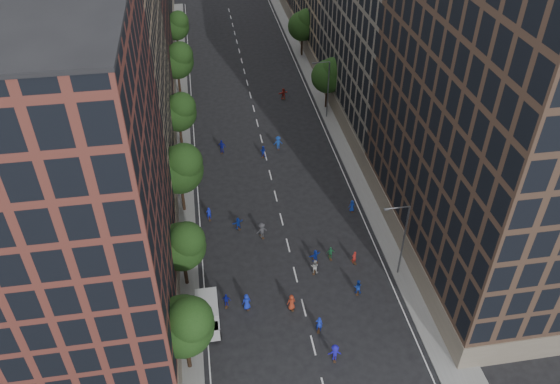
# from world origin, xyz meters

# --- Properties ---
(ground) EXTENTS (240.00, 240.00, 0.00)m
(ground) POSITION_xyz_m (0.00, 40.00, 0.00)
(ground) COLOR black
(ground) RESTS_ON ground
(sidewalk_left) EXTENTS (4.00, 105.00, 0.15)m
(sidewalk_left) POSITION_xyz_m (-12.00, 47.50, 0.07)
(sidewalk_left) COLOR slate
(sidewalk_left) RESTS_ON ground
(sidewalk_right) EXTENTS (4.00, 105.00, 0.15)m
(sidewalk_right) POSITION_xyz_m (12.00, 47.50, 0.07)
(sidewalk_right) COLOR slate
(sidewalk_right) RESTS_ON ground
(bldg_left_a) EXTENTS (14.00, 22.00, 30.00)m
(bldg_left_a) POSITION_xyz_m (-19.00, 11.00, 15.00)
(bldg_left_a) COLOR #5D2B23
(bldg_left_a) RESTS_ON ground
(bldg_left_b) EXTENTS (14.00, 26.00, 34.00)m
(bldg_left_b) POSITION_xyz_m (-19.00, 35.00, 17.00)
(bldg_left_b) COLOR #957F61
(bldg_left_b) RESTS_ON ground
(bldg_left_c) EXTENTS (14.00, 20.00, 28.00)m
(bldg_left_c) POSITION_xyz_m (-19.00, 58.00, 14.00)
(bldg_left_c) COLOR #5D2B23
(bldg_left_c) RESTS_ON ground
(bldg_right_a) EXTENTS (14.00, 30.00, 36.00)m
(bldg_right_a) POSITION_xyz_m (19.00, 15.00, 18.00)
(bldg_right_a) COLOR #432F23
(bldg_right_a) RESTS_ON ground
(bldg_right_b) EXTENTS (14.00, 28.00, 33.00)m
(bldg_right_b) POSITION_xyz_m (19.00, 44.00, 16.50)
(bldg_right_b) COLOR #6B6459
(bldg_right_b) RESTS_ON ground
(tree_left_0) EXTENTS (5.20, 5.20, 8.83)m
(tree_left_0) POSITION_xyz_m (-11.01, 3.85, 5.96)
(tree_left_0) COLOR black
(tree_left_0) RESTS_ON ground
(tree_left_1) EXTENTS (4.80, 4.80, 8.21)m
(tree_left_1) POSITION_xyz_m (-11.02, 13.86, 5.55)
(tree_left_1) COLOR black
(tree_left_1) RESTS_ON ground
(tree_left_2) EXTENTS (5.60, 5.60, 9.45)m
(tree_left_2) POSITION_xyz_m (-10.99, 25.83, 6.36)
(tree_left_2) COLOR black
(tree_left_2) RESTS_ON ground
(tree_left_3) EXTENTS (5.00, 5.00, 8.58)m
(tree_left_3) POSITION_xyz_m (-11.02, 39.85, 5.82)
(tree_left_3) COLOR black
(tree_left_3) RESTS_ON ground
(tree_left_4) EXTENTS (5.40, 5.40, 9.08)m
(tree_left_4) POSITION_xyz_m (-11.00, 55.84, 6.10)
(tree_left_4) COLOR black
(tree_left_4) RESTS_ON ground
(tree_left_5) EXTENTS (4.80, 4.80, 8.33)m
(tree_left_5) POSITION_xyz_m (-11.02, 71.86, 5.68)
(tree_left_5) COLOR black
(tree_left_5) RESTS_ON ground
(tree_right_a) EXTENTS (5.00, 5.00, 8.39)m
(tree_right_a) POSITION_xyz_m (11.38, 47.85, 5.63)
(tree_right_a) COLOR black
(tree_right_a) RESTS_ON ground
(tree_right_b) EXTENTS (5.20, 5.20, 8.83)m
(tree_right_b) POSITION_xyz_m (11.39, 67.85, 5.96)
(tree_right_b) COLOR black
(tree_right_b) RESTS_ON ground
(streetlamp_near) EXTENTS (2.64, 0.22, 9.06)m
(streetlamp_near) POSITION_xyz_m (10.37, 12.00, 5.17)
(streetlamp_near) COLOR #595B60
(streetlamp_near) RESTS_ON ground
(streetlamp_far) EXTENTS (2.64, 0.22, 9.06)m
(streetlamp_far) POSITION_xyz_m (10.37, 45.00, 5.17)
(streetlamp_far) COLOR #595B60
(streetlamp_far) RESTS_ON ground
(cargo_van) EXTENTS (2.20, 4.69, 2.49)m
(cargo_van) POSITION_xyz_m (-9.30, 8.56, 1.31)
(cargo_van) COLOR #BBBBBD
(cargo_van) RESTS_ON ground
(skater_0) EXTENTS (1.01, 0.80, 1.82)m
(skater_0) POSITION_xyz_m (-5.51, 9.80, 0.91)
(skater_0) COLOR #162AB6
(skater_0) RESTS_ON ground
(skater_1) EXTENTS (0.74, 0.61, 1.76)m
(skater_1) POSITION_xyz_m (0.85, 6.08, 0.88)
(skater_1) COLOR #152AB0
(skater_1) RESTS_ON ground
(skater_2) EXTENTS (0.94, 0.80, 1.68)m
(skater_2) POSITION_xyz_m (5.66, 10.03, 0.84)
(skater_2) COLOR #13339D
(skater_2) RESTS_ON ground
(skater_3) EXTENTS (1.25, 0.82, 1.82)m
(skater_3) POSITION_xyz_m (1.54, 2.74, 0.91)
(skater_3) COLOR #1A14A8
(skater_3) RESTS_ON ground
(skater_4) EXTENTS (0.95, 0.57, 1.50)m
(skater_4) POSITION_xyz_m (-7.42, 10.44, 0.75)
(skater_4) COLOR #121993
(skater_4) RESTS_ON ground
(skater_5) EXTENTS (1.46, 0.97, 1.51)m
(skater_5) POSITION_xyz_m (2.43, 15.10, 0.76)
(skater_5) COLOR #132CA2
(skater_5) RESTS_ON ground
(skater_6) EXTENTS (0.98, 0.75, 1.78)m
(skater_6) POSITION_xyz_m (-1.22, 9.06, 0.89)
(skater_6) COLOR #992F19
(skater_6) RESTS_ON ground
(skater_7) EXTENTS (0.65, 0.55, 1.53)m
(skater_7) POSITION_xyz_m (6.46, 14.22, 0.76)
(skater_7) COLOR #A5211B
(skater_7) RESTS_ON ground
(skater_8) EXTENTS (0.98, 0.89, 1.66)m
(skater_8) POSITION_xyz_m (2.01, 13.49, 0.83)
(skater_8) COLOR #B2B2AE
(skater_8) RESTS_ON ground
(skater_9) EXTENTS (1.41, 1.07, 1.93)m
(skater_9) POSITION_xyz_m (-2.68, 19.81, 0.96)
(skater_9) COLOR #3C3C40
(skater_9) RESTS_ON ground
(skater_10) EXTENTS (0.92, 0.41, 1.55)m
(skater_10) POSITION_xyz_m (4.13, 15.26, 0.77)
(skater_10) COLOR #206D3C
(skater_10) RESTS_ON ground
(skater_11) EXTENTS (1.45, 0.95, 1.50)m
(skater_11) POSITION_xyz_m (-5.16, 21.68, 0.75)
(skater_11) COLOR #1331A0
(skater_11) RESTS_ON ground
(skater_12) EXTENTS (0.79, 0.57, 1.50)m
(skater_12) POSITION_xyz_m (8.50, 22.67, 0.75)
(skater_12) COLOR #1639B5
(skater_12) RESTS_ON ground
(skater_13) EXTENTS (0.69, 0.53, 1.69)m
(skater_13) POSITION_xyz_m (-8.37, 23.84, 0.84)
(skater_13) COLOR #1624B5
(skater_13) RESTS_ON ground
(skater_14) EXTENTS (0.96, 0.86, 1.61)m
(skater_14) POSITION_xyz_m (-0.35, 35.91, 0.81)
(skater_14) COLOR #13259E
(skater_14) RESTS_ON ground
(skater_15) EXTENTS (1.25, 0.73, 1.92)m
(skater_15) POSITION_xyz_m (1.97, 37.51, 0.96)
(skater_15) COLOR #133CA0
(skater_15) RESTS_ON ground
(skater_16) EXTENTS (1.22, 0.82, 1.92)m
(skater_16) POSITION_xyz_m (-5.78, 37.75, 0.96)
(skater_16) COLOR #121894
(skater_16) RESTS_ON ground
(skater_17) EXTENTS (1.69, 0.93, 1.74)m
(skater_17) POSITION_xyz_m (5.09, 51.87, 0.87)
(skater_17) COLOR maroon
(skater_17) RESTS_ON ground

